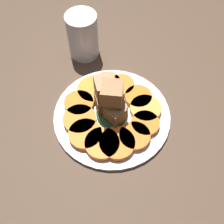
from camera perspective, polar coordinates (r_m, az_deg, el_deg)
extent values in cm
cube|color=#4C3828|center=(68.39, 0.00, -1.39)|extent=(120.00, 120.00, 2.00)
cylinder|color=silver|center=(67.11, 0.00, -0.73)|extent=(27.77, 27.77, 1.00)
cylinder|color=white|center=(67.07, 0.00, -0.71)|extent=(22.22, 22.22, 1.00)
cylinder|color=orange|center=(70.98, -1.30, 5.71)|extent=(6.96, 6.96, 1.34)
cylinder|color=orange|center=(69.99, -3.79, 4.50)|extent=(7.95, 7.95, 1.34)
cylinder|color=orange|center=(67.92, -6.70, 1.71)|extent=(7.07, 7.07, 1.34)
cylinder|color=orange|center=(65.49, -6.59, -1.53)|extent=(7.76, 7.76, 1.34)
cylinder|color=orange|center=(63.44, -5.44, -4.54)|extent=(7.61, 7.61, 1.34)
cylinder|color=orange|center=(62.16, -2.01, -6.43)|extent=(7.75, 7.75, 1.34)
cylinder|color=orange|center=(62.13, 0.59, -6.43)|extent=(8.00, 8.00, 1.34)
cylinder|color=orange|center=(63.14, 4.61, -4.93)|extent=(7.01, 7.01, 1.34)
cylinder|color=orange|center=(64.94, 6.75, -2.38)|extent=(6.55, 6.55, 1.34)
cylinder|color=#F99338|center=(67.35, 6.72, 1.00)|extent=(7.44, 7.44, 1.34)
cylinder|color=orange|center=(68.83, 5.35, 3.02)|extent=(6.58, 6.58, 1.34)
cylinder|color=orange|center=(70.74, 1.97, 5.43)|extent=(6.35, 6.35, 1.34)
ellipsoid|color=#235128|center=(65.91, 0.00, -0.09)|extent=(8.32, 7.49, 1.62)
cube|color=#9E754C|center=(63.43, 1.07, 0.81)|extent=(4.45, 4.45, 3.67)
cube|color=brown|center=(64.29, -1.50, 2.24)|extent=(4.53, 4.53, 4.05)
cube|color=brown|center=(62.64, 0.76, -0.27)|extent=(5.14, 5.14, 3.71)
cube|color=#9E754C|center=(63.51, 0.44, 1.37)|extent=(4.61, 4.61, 4.21)
cube|color=#9E754C|center=(60.77, -1.35, 5.03)|extent=(4.91, 4.91, 4.43)
cube|color=olive|center=(59.74, 0.09, 4.08)|extent=(5.55, 5.55, 4.57)
cube|color=silver|center=(64.46, -3.40, -3.47)|extent=(11.68, 6.20, 0.40)
cube|color=silver|center=(67.77, -6.43, 0.86)|extent=(2.33, 2.73, 0.40)
cube|color=silver|center=(69.28, -8.44, 2.33)|extent=(4.55, 2.33, 0.40)
cube|color=silver|center=(69.41, -7.96, 2.57)|extent=(4.55, 2.33, 0.40)
cube|color=silver|center=(69.54, -7.48, 2.82)|extent=(4.55, 2.33, 0.40)
cube|color=silver|center=(69.68, -7.00, 3.07)|extent=(4.55, 2.33, 0.40)
cylinder|color=silver|center=(76.62, -5.97, 15.19)|extent=(8.12, 8.12, 12.51)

